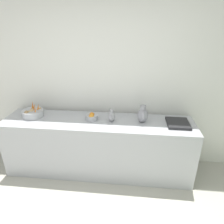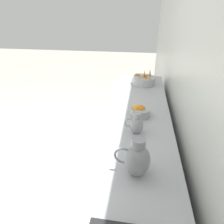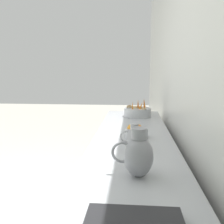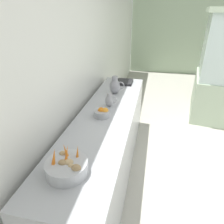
{
  "view_description": "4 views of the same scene",
  "coord_description": "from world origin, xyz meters",
  "px_view_note": "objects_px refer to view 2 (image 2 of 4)",
  "views": [
    {
      "loc": [
        1.01,
        0.4,
        2.15
      ],
      "look_at": [
        -1.49,
        0.13,
        1.03
      ],
      "focal_mm": 32.03,
      "sensor_mm": 36.0,
      "label": 1
    },
    {
      "loc": [
        -1.54,
        1.42,
        1.73
      ],
      "look_at": [
        -1.34,
        0.16,
        1.06
      ],
      "focal_mm": 30.66,
      "sensor_mm": 36.0,
      "label": 2
    },
    {
      "loc": [
        -1.52,
        1.77,
        1.4
      ],
      "look_at": [
        -1.35,
        -0.27,
        1.05
      ],
      "focal_mm": 39.94,
      "sensor_mm": 36.0,
      "label": 3
    },
    {
      "loc": [
        -1.02,
        -2.08,
        1.93
      ],
      "look_at": [
        -1.41,
        -0.29,
        1.0
      ],
      "focal_mm": 31.89,
      "sensor_mm": 36.0,
      "label": 4
    }
  ],
  "objects_px": {
    "vegetable_colander": "(144,80)",
    "orange_bowl": "(140,111)",
    "metal_pitcher_tall": "(137,159)",
    "metal_pitcher_short": "(136,124)"
  },
  "relations": [
    {
      "from": "metal_pitcher_tall",
      "to": "metal_pitcher_short",
      "type": "relative_size",
      "value": 1.43
    },
    {
      "from": "metal_pitcher_tall",
      "to": "metal_pitcher_short",
      "type": "height_order",
      "value": "metal_pitcher_tall"
    },
    {
      "from": "metal_pitcher_short",
      "to": "orange_bowl",
      "type": "bearing_deg",
      "value": -93.91
    },
    {
      "from": "orange_bowl",
      "to": "metal_pitcher_short",
      "type": "height_order",
      "value": "metal_pitcher_short"
    },
    {
      "from": "vegetable_colander",
      "to": "orange_bowl",
      "type": "bearing_deg",
      "value": 88.57
    },
    {
      "from": "vegetable_colander",
      "to": "orange_bowl",
      "type": "xyz_separation_m",
      "value": [
        0.02,
        0.9,
        -0.01
      ]
    },
    {
      "from": "orange_bowl",
      "to": "metal_pitcher_tall",
      "type": "bearing_deg",
      "value": 90.0
    },
    {
      "from": "vegetable_colander",
      "to": "orange_bowl",
      "type": "height_order",
      "value": "vegetable_colander"
    },
    {
      "from": "orange_bowl",
      "to": "metal_pitcher_tall",
      "type": "height_order",
      "value": "metal_pitcher_tall"
    },
    {
      "from": "metal_pitcher_tall",
      "to": "orange_bowl",
      "type": "bearing_deg",
      "value": -90.0
    }
  ]
}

